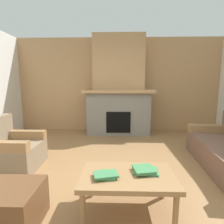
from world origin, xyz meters
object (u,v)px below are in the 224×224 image
fireplace (118,92)px  coffee_table (128,179)px  armchair (13,150)px  ottoman (12,207)px

fireplace → coffee_table: 3.30m
armchair → ottoman: 1.41m
fireplace → coffee_table: size_ratio=2.70×
ottoman → armchair: bearing=120.2°
fireplace → coffee_table: bearing=-88.7°
coffee_table → ottoman: size_ratio=1.92×
ottoman → coffee_table: bearing=11.6°
armchair → coffee_table: armchair is taller
fireplace → armchair: (-1.76, -2.22, -0.87)m
armchair → ottoman: size_ratio=1.63×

